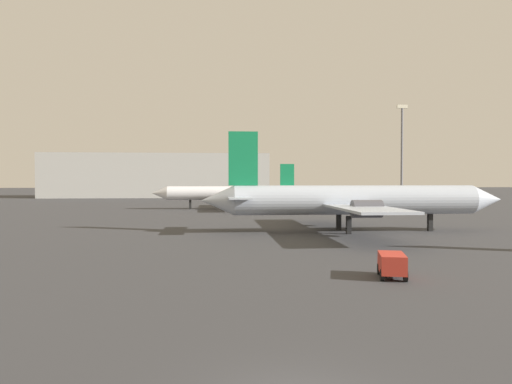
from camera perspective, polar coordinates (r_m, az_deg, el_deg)
The scene contains 5 objects.
airplane_on_taxiway at distance 48.38m, azimuth 11.52°, elevation -0.97°, with size 30.92×26.08×9.98m.
airplane_far_left at distance 84.76m, azimuth -2.91°, elevation -0.13°, with size 27.68×22.54×8.10m.
baggage_cart at distance 26.55m, azimuth 16.09°, elevation -8.33°, with size 1.90×2.65×1.30m.
light_mast_right at distance 112.95m, azimuth 17.20°, elevation 5.08°, with size 2.40×0.50×22.27m.
terminal_building at distance 146.09m, azimuth -11.66°, elevation 1.94°, with size 65.39×19.54×12.86m, color #B7B7B2.
Camera 1 is at (-1.87, -10.50, 5.27)m, focal length 33.14 mm.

